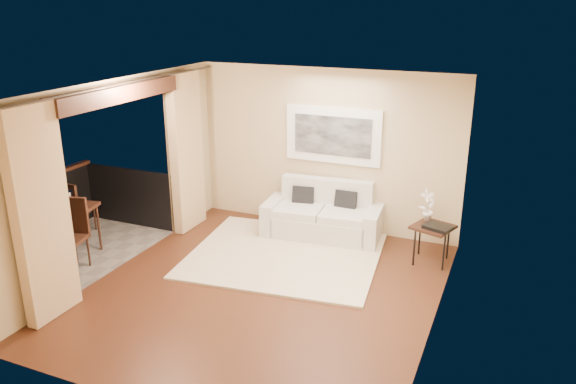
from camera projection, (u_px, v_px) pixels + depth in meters
The scene contains 18 objects.
floor at pixel (262, 290), 7.57m from camera, with size 5.00×5.00×0.00m, color #4D2816.
room_shell at pixel (117, 94), 7.54m from camera, with size 5.00×6.40×5.00m.
balcony at pixel (71, 239), 8.74m from camera, with size 1.81×2.60×1.17m.
curtains at pixel (126, 178), 7.92m from camera, with size 0.16×4.80×2.64m.
artwork at pixel (333, 135), 9.14m from camera, with size 1.62×0.07×0.92m.
rug at pixel (285, 255), 8.57m from camera, with size 2.81×2.44×0.04m, color beige.
sofa at pixel (323, 217), 9.24m from camera, with size 1.96×0.98×0.91m.
side_table at pixel (433, 230), 8.23m from camera, with size 0.67×0.67×0.58m.
tray at pixel (438, 227), 8.10m from camera, with size 0.38×0.28×0.05m, color black.
orchid at pixel (428, 205), 8.33m from camera, with size 0.26×0.17×0.49m, color white.
bistro_table at pixel (71, 212), 8.46m from camera, with size 0.77×0.77×0.76m.
balcony_chair_far at pixel (75, 204), 9.28m from camera, with size 0.44×0.44×0.89m.
balcony_chair_near at pixel (71, 228), 8.04m from camera, with size 0.55×0.55×1.05m.
ice_bucket at pixel (66, 198), 8.53m from camera, with size 0.18×0.18×0.20m, color silver.
candle at pixel (80, 202), 8.54m from camera, with size 0.06×0.06×0.07m, color red.
vase at pixel (60, 206), 8.20m from camera, with size 0.04×0.04×0.18m, color white.
glass_a at pixel (74, 205), 8.34m from camera, with size 0.06×0.06×0.12m, color white.
glass_b at pixel (84, 204), 8.38m from camera, with size 0.06×0.06×0.12m, color silver.
Camera 1 is at (2.96, -6.05, 3.71)m, focal length 35.00 mm.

